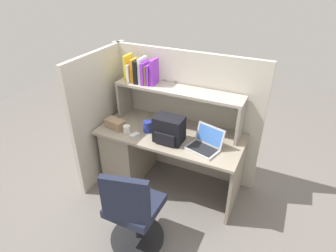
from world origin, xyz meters
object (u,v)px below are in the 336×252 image
(tissue_box, at_px, (115,124))
(office_chair, at_px, (133,215))
(backpack, at_px, (169,130))
(paper_cup, at_px, (127,129))
(laptop, at_px, (205,144))
(snack_canister, at_px, (148,127))
(computer_mouse, at_px, (134,135))

(tissue_box, distance_m, office_chair, 1.08)
(backpack, distance_m, office_chair, 0.90)
(paper_cup, bearing_deg, laptop, 5.53)
(snack_canister, height_order, office_chair, office_chair)
(laptop, distance_m, office_chair, 0.97)
(laptop, xyz_separation_m, snack_canister, (-0.68, 0.04, 0.01))
(backpack, height_order, paper_cup, backpack)
(backpack, height_order, computer_mouse, backpack)
(laptop, distance_m, paper_cup, 0.88)
(paper_cup, relative_size, tissue_box, 0.40)
(tissue_box, relative_size, office_chair, 0.24)
(laptop, relative_size, paper_cup, 4.24)
(laptop, bearing_deg, office_chair, -115.39)
(laptop, bearing_deg, snack_canister, 176.94)
(laptop, height_order, backpack, backpack)
(computer_mouse, xyz_separation_m, tissue_box, (-0.29, 0.08, 0.03))
(snack_canister, relative_size, office_chair, 0.13)
(computer_mouse, xyz_separation_m, office_chair, (0.38, -0.68, -0.35))
(computer_mouse, height_order, office_chair, office_chair)
(paper_cup, xyz_separation_m, office_chair, (0.49, -0.72, -0.38))
(paper_cup, height_order, tissue_box, tissue_box)
(tissue_box, bearing_deg, computer_mouse, -4.44)
(tissue_box, bearing_deg, backpack, 10.96)
(backpack, distance_m, paper_cup, 0.50)
(paper_cup, xyz_separation_m, snack_canister, (0.19, 0.12, 0.02))
(tissue_box, height_order, office_chair, office_chair)
(computer_mouse, distance_m, paper_cup, 0.13)
(laptop, height_order, office_chair, laptop)
(backpack, distance_m, tissue_box, 0.67)
(computer_mouse, bearing_deg, snack_canister, 82.97)
(paper_cup, bearing_deg, computer_mouse, -16.34)
(paper_cup, height_order, snack_canister, snack_canister)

